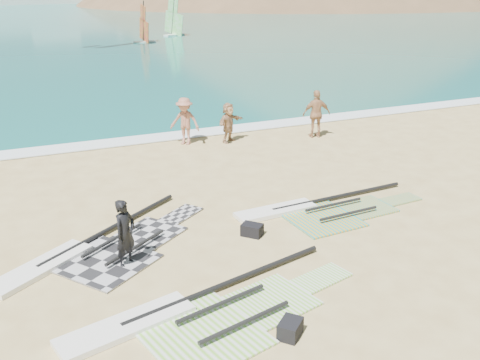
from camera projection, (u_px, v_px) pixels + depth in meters
name	position (u px, v px, depth m)	size (l,w,h in m)	color
ground	(282.00, 289.00, 11.38)	(300.00, 300.00, 0.00)	#D2BD7B
sea	(16.00, 8.00, 124.43)	(300.00, 240.00, 0.06)	#0C5854
surf_line	(141.00, 140.00, 21.92)	(300.00, 1.20, 0.04)	white
headland_main	(330.00, 2.00, 154.80)	(143.00, 143.00, 45.00)	brown
rig_grey	(96.00, 251.00, 12.89)	(5.80, 4.49, 0.20)	#242426
rig_green	(198.00, 315.00, 10.44)	(6.42, 3.29, 0.20)	#80D53A
rig_orange	(318.00, 210.00, 15.18)	(5.69, 2.28, 0.20)	#FFAA1C
gear_bag_near	(290.00, 329.00, 9.85)	(0.50, 0.36, 0.32)	black
gear_bag_far	(252.00, 230.00, 13.73)	(0.52, 0.36, 0.31)	black
person_wetsuit	(125.00, 233.00, 12.07)	(0.59, 0.39, 1.62)	black
beachgoer_mid	(185.00, 121.00, 21.09)	(1.22, 0.70, 1.88)	#A06652
beachgoer_back	(316.00, 114.00, 22.04)	(1.16, 0.48, 1.97)	tan
beachgoer_right	(228.00, 122.00, 21.46)	(1.49, 0.48, 1.61)	tan
windsurfer_centre	(144.00, 30.00, 55.24)	(2.37, 2.82, 4.22)	white
windsurfer_right	(174.00, 24.00, 61.99)	(2.72, 2.96, 4.85)	white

